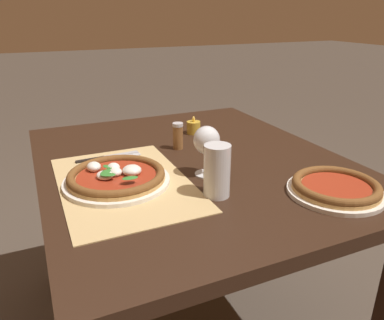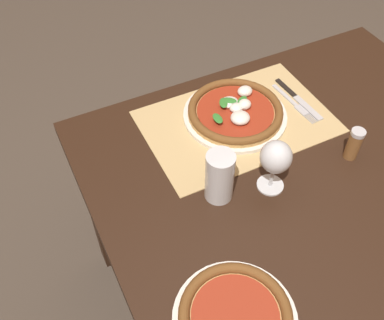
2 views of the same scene
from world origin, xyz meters
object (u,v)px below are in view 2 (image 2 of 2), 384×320
Objects in this scene: pint_glass at (220,177)px; pepper_shaker at (355,145)px; fork at (294,103)px; pizza_far at (235,317)px; wine_glass at (276,159)px; pizza_near at (235,112)px; knife at (298,99)px.

pint_glass is 0.39m from pepper_shaker.
pepper_shaker is at bearing 93.53° from fork.
wine_glass reaches higher than pizza_far.
pepper_shaker is (-0.02, 0.25, 0.04)m from fork.
pint_glass reaches higher than fork.
pepper_shaker reaches higher than pizza_near.
fork is 0.93× the size of knife.
fork is 0.25m from pepper_shaker.
pizza_near is 0.35m from pepper_shaker.
pizza_near is 0.28m from wine_glass.
pint_glass reaches higher than pepper_shaker.
pizza_near is 2.12× the size of pint_glass.
pepper_shaker is (-0.25, 0.01, -0.06)m from wine_glass.
pizza_far is 0.33m from pint_glass.
wine_glass is 1.07× the size of pint_glass.
pizza_near is 0.61m from pizza_far.
pint_glass is at bearing 51.76° from pizza_near.
pizza_near is 1.42× the size of knife.
pizza_near is at bearing -119.98° from pizza_far.
pint_glass is 0.72× the size of fork.
wine_glass is at bearing 79.83° from pizza_near.
pepper_shaker is at bearing 173.10° from pint_glass.
pint_glass is (0.13, -0.03, -0.04)m from wine_glass.
pepper_shaker is at bearing -153.49° from pizza_far.
wine_glass is (-0.26, -0.27, 0.09)m from pizza_far.
fork is at bearing -135.32° from wine_glass.
fork is 0.03m from knife.
knife is at bearing -136.69° from wine_glass.
pizza_far is 0.57m from pepper_shaker.
pepper_shaker is at bearing 177.25° from wine_glass.
knife is (-0.02, -0.01, 0.00)m from fork.
pint_glass is at bearing 28.12° from knife.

